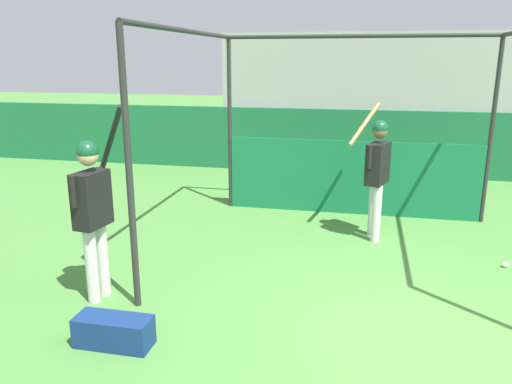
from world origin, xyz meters
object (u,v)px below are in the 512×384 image
at_px(player_batter, 377,169).
at_px(player_waiting, 93,206).
at_px(equipment_bag, 114,331).
at_px(baseball, 505,265).

relative_size(player_batter, player_waiting, 0.91).
bearing_deg(equipment_bag, player_waiting, 125.91).
bearing_deg(player_waiting, baseball, -59.77).
height_order(player_waiting, equipment_bag, player_waiting).
xyz_separation_m(player_waiting, equipment_bag, (0.60, -0.83, -0.91)).
relative_size(player_waiting, baseball, 28.18).
relative_size(player_batter, baseball, 25.77).
height_order(player_waiting, baseball, player_waiting).
xyz_separation_m(player_batter, equipment_bag, (-2.33, -3.39, -0.90)).
relative_size(player_waiting, equipment_bag, 2.98).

